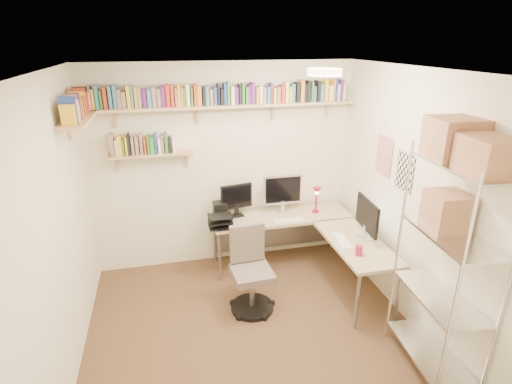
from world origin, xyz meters
TOP-DOWN VIEW (x-y plane):
  - ground at (0.00, 0.00)m, footprint 3.20×3.20m
  - room_shell at (0.00, 0.00)m, footprint 3.24×3.04m
  - wall_shelves at (-0.41, 1.30)m, footprint 3.12×1.09m
  - corner_desk at (0.69, 0.96)m, footprint 1.79×1.71m
  - office_chair at (0.08, 0.38)m, footprint 0.48×0.49m
  - wire_rack at (1.42, -0.77)m, footprint 0.49×0.89m

SIDE VIEW (x-z plane):
  - ground at x=0.00m, z-range 0.00..0.00m
  - office_chair at x=0.08m, z-range -0.07..0.85m
  - corner_desk at x=0.69m, z-range 0.08..1.24m
  - room_shell at x=0.00m, z-range 0.29..2.81m
  - wire_rack at x=1.42m, z-range 0.54..2.72m
  - wall_shelves at x=-0.41m, z-range 1.63..2.43m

